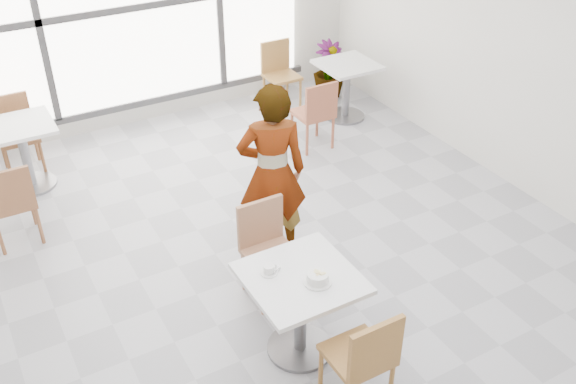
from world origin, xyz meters
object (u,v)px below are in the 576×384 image
main_table (300,299)px  plant_right (329,70)px  chair_far (266,243)px  bg_chair_right_near (316,111)px  oatmeal_bowl (318,277)px  coffee_cup (269,270)px  chair_near (365,355)px  bg_table_left (23,147)px  bg_chair_left_far (15,129)px  bg_chair_right_far (279,70)px  bg_chair_left_near (11,200)px  person (272,173)px  bg_table_right (347,83)px

main_table → plant_right: bearing=54.8°
chair_far → bg_chair_right_near: same height
oatmeal_bowl → coffee_cup: 0.37m
chair_near → bg_table_left: chair_near is taller
bg_chair_left_far → bg_chair_right_far: 3.39m
bg_chair_left_near → bg_chair_right_near: (3.46, 0.21, 0.00)m
coffee_cup → bg_chair_right_far: (2.22, 3.89, -0.28)m
main_table → bg_chair_left_near: bg_chair_left_near is taller
person → bg_chair_left_near: bearing=-12.0°
chair_near → bg_chair_right_far: same height
bg_table_left → bg_chair_right_far: (3.39, 0.50, 0.01)m
chair_near → chair_far: bearing=-90.0°
chair_far → bg_chair_right_near: bearing=49.1°
bg_chair_left_near → plant_right: 4.63m
main_table → chair_near: bearing=-80.5°
main_table → bg_table_right: size_ratio=1.07×
oatmeal_bowl → person: 1.40m
chair_near → coffee_cup: size_ratio=5.47×
coffee_cup → plant_right: bearing=52.1°
chair_near → bg_table_left: bearing=-70.8°
chair_far → oatmeal_bowl: chair_far is taller
bg_table_left → bg_chair_right_far: size_ratio=0.86×
bg_chair_right_far → chair_near: bearing=-112.2°
bg_chair_right_far → chair_far: bearing=-120.4°
chair_far → plant_right: bearing=50.1°
plant_right → chair_near: bearing=-119.9°
person → bg_chair_left_far: bearing=-37.6°
oatmeal_bowl → person: (0.36, 1.35, 0.06)m
main_table → bg_chair_right_far: (2.04, 4.04, -0.02)m
main_table → oatmeal_bowl: oatmeal_bowl is taller
person → bg_table_left: person is taller
coffee_cup → bg_chair_right_far: bearing=60.3°
coffee_cup → bg_chair_left_far: size_ratio=0.18×
bg_table_left → plant_right: 4.13m
oatmeal_bowl → bg_table_right: 4.22m
bg_table_left → bg_chair_right_near: bg_chair_right_near is taller
chair_far → person: bearing=56.6°
chair_near → bg_table_left: (-1.46, 4.22, -0.01)m
bg_table_right → chair_far: bearing=-134.9°
chair_far → bg_chair_left_near: bearing=135.2°
chair_near → bg_chair_right_near: bearing=-116.6°
bg_table_right → plant_right: 0.69m
chair_far → bg_chair_right_far: same height
chair_far → coffee_cup: 0.73m
plant_right → bg_chair_left_near: bearing=-162.3°
bg_table_left → bg_chair_right_far: bg_chair_right_far is taller
bg_chair_left_near → bg_chair_right_near: bearing=-176.5°
chair_far → bg_chair_right_near: 2.60m
bg_chair_left_near → bg_chair_right_far: 3.99m
bg_chair_right_near → bg_table_left: bearing=-14.5°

